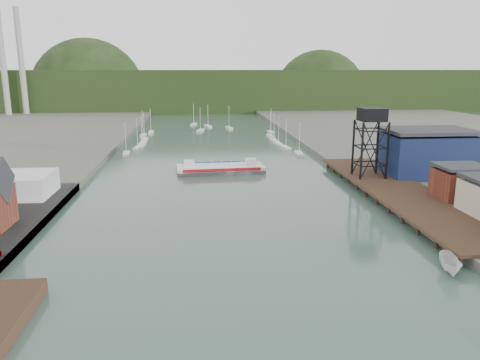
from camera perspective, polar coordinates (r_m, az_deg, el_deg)
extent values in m
plane|color=#304A41|center=(53.64, 1.10, -16.61)|extent=(600.00, 600.00, 0.00)
cube|color=black|center=(103.57, 18.89, -1.27)|extent=(14.00, 70.00, 0.50)
cylinder|color=black|center=(101.53, 15.75, -1.97)|extent=(0.60, 0.60, 2.20)
cylinder|color=black|center=(106.43, 21.79, -1.74)|extent=(0.60, 0.60, 2.20)
cube|color=silver|center=(106.11, -26.65, -0.56)|extent=(18.00, 12.00, 4.50)
cylinder|color=black|center=(109.36, 14.64, 3.39)|extent=(0.50, 0.50, 13.00)
cylinder|color=black|center=(111.55, 17.54, 3.40)|extent=(0.50, 0.50, 13.00)
cylinder|color=black|center=(114.93, 13.63, 3.92)|extent=(0.50, 0.50, 13.00)
cylinder|color=black|center=(117.02, 16.41, 3.92)|extent=(0.50, 0.50, 13.00)
cube|color=black|center=(112.17, 15.81, 7.69)|extent=(5.50, 5.50, 3.00)
cube|color=#0C1237|center=(121.43, 21.79, 2.85)|extent=(20.00, 14.00, 10.00)
cube|color=#2D2D33|center=(120.58, 22.04, 5.60)|extent=(20.50, 14.50, 0.80)
cube|color=#531E17|center=(101.08, 25.27, -0.61)|extent=(9.00, 8.00, 6.00)
cube|color=silver|center=(153.95, -13.68, 3.11)|extent=(2.67, 7.65, 0.90)
cube|color=silver|center=(164.79, -12.36, 3.84)|extent=(2.81, 7.67, 0.90)
cube|color=silver|center=(173.43, -11.84, 4.33)|extent=(2.35, 7.59, 0.90)
cube|color=silver|center=(183.18, -11.54, 4.82)|extent=(2.01, 7.50, 0.90)
cube|color=silver|center=(195.43, -11.71, 5.34)|extent=(2.00, 7.50, 0.90)
cube|color=silver|center=(204.90, -10.78, 5.74)|extent=(2.16, 7.54, 0.90)
cube|color=silver|center=(151.20, 7.22, 3.21)|extent=(2.53, 7.62, 0.90)
cube|color=silver|center=(161.84, 5.61, 3.92)|extent=(2.76, 7.67, 0.90)
cube|color=silver|center=(170.17, 4.71, 4.40)|extent=(2.22, 7.56, 0.90)
cube|color=silver|center=(178.90, 4.15, 4.85)|extent=(2.18, 7.54, 0.90)
cube|color=silver|center=(189.79, 3.71, 5.35)|extent=(2.46, 7.61, 0.90)
cube|color=silver|center=(201.48, 3.78, 5.82)|extent=(2.48, 7.61, 0.90)
cube|color=silver|center=(207.84, -4.84, 6.03)|extent=(3.78, 7.76, 0.90)
cube|color=silver|center=(216.32, -1.35, 6.37)|extent=(3.31, 7.74, 0.90)
cube|color=silver|center=(223.79, -3.91, 6.57)|extent=(3.76, 7.76, 0.90)
cube|color=silver|center=(231.65, -5.66, 6.77)|extent=(3.40, 7.74, 0.90)
cylinder|color=#A1A09C|center=(295.29, -26.92, 12.61)|extent=(3.20, 3.20, 60.00)
cylinder|color=#A1A09C|center=(297.28, -25.10, 12.79)|extent=(3.20, 3.20, 60.00)
cube|color=black|center=(346.49, -4.66, 10.91)|extent=(500.00, 120.00, 28.00)
sphere|color=black|center=(354.58, -17.88, 9.72)|extent=(80.00, 80.00, 80.00)
sphere|color=black|center=(369.28, 9.65, 9.98)|extent=(70.00, 70.00, 70.00)
cube|color=#48484B|center=(125.00, -2.41, 1.21)|extent=(23.55, 10.70, 0.92)
cube|color=silver|center=(124.83, -2.42, 1.58)|extent=(23.55, 10.70, 0.74)
cube|color=#A11217|center=(120.28, -2.15, 1.22)|extent=(20.20, 1.48, 0.83)
cube|color=navy|center=(129.31, -2.67, 2.08)|extent=(20.20, 1.48, 0.83)
cube|color=silver|center=(123.92, -6.23, 1.95)|extent=(2.94, 2.94, 1.84)
cube|color=silver|center=(125.84, 1.32, 2.20)|extent=(2.94, 2.94, 1.84)
imported|color=silver|center=(69.79, 24.26, -9.39)|extent=(3.98, 6.67, 2.42)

